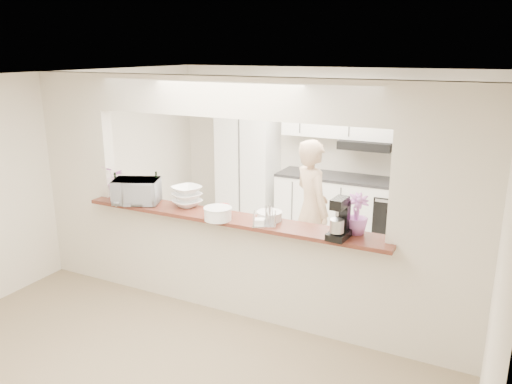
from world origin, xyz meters
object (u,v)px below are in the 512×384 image
Objects in this scene: refrigerator at (463,197)px; toaster_oven at (137,191)px; person at (312,210)px; stand_mixer at (340,220)px.

refrigerator reaches higher than toaster_oven.
person is (-1.60, -1.46, 0.01)m from refrigerator.
stand_mixer is at bearing -107.03° from refrigerator.
person is at bearing -137.59° from refrigerator.
stand_mixer reaches higher than toaster_oven.
refrigerator is 3.43× the size of toaster_oven.
refrigerator is 4.24m from toaster_oven.
toaster_oven is 1.29× the size of stand_mixer.
refrigerator is at bearing 16.66° from toaster_oven.
person reaches higher than stand_mixer.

